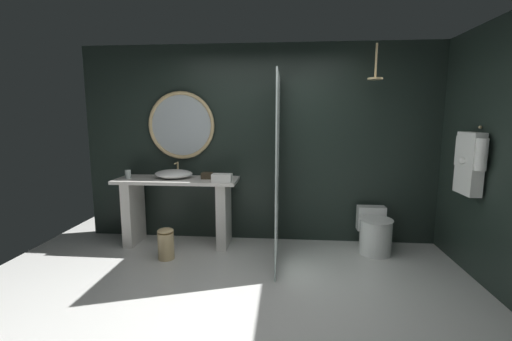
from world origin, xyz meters
TOP-DOWN VIEW (x-y plane):
  - ground_plane at (0.00, 0.00)m, footprint 5.76×5.76m
  - back_wall_panel at (0.00, 1.90)m, footprint 4.80×0.10m
  - side_wall_right at (2.35, 0.76)m, footprint 0.10×2.47m
  - vanity_counter at (-1.07, 1.55)m, footprint 1.56×0.55m
  - vessel_sink at (-1.12, 1.58)m, footprint 0.49×0.40m
  - tumbler_cup at (-1.70, 1.51)m, footprint 0.07×0.07m
  - tissue_box at (-0.68, 1.58)m, footprint 0.14×0.11m
  - round_wall_mirror at (-1.07, 1.81)m, footprint 0.90×0.05m
  - shower_glass_panel at (0.24, 1.22)m, footprint 0.02×1.26m
  - rain_shower_head at (1.35, 1.50)m, footprint 0.17×0.17m
  - hanging_bathrobe at (2.21, 0.96)m, footprint 0.20×0.51m
  - toilet at (1.44, 1.49)m, footprint 0.40×0.56m
  - waste_bin at (-1.07, 1.06)m, footprint 0.19×0.19m
  - folded_hand_towel at (-0.44, 1.38)m, footprint 0.24×0.15m

SIDE VIEW (x-z plane):
  - ground_plane at x=0.00m, z-range 0.00..0.00m
  - waste_bin at x=-1.07m, z-range 0.00..0.38m
  - toilet at x=1.44m, z-range -0.01..0.52m
  - vanity_counter at x=-1.07m, z-range 0.10..0.98m
  - tissue_box at x=-0.68m, z-range 0.88..0.96m
  - folded_hand_towel at x=-0.44m, z-range 0.88..0.98m
  - tumbler_cup at x=-1.70m, z-range 0.88..0.99m
  - vessel_sink at x=-1.12m, z-range 0.84..1.03m
  - shower_glass_panel at x=0.24m, z-range 0.00..2.13m
  - hanging_bathrobe at x=2.21m, z-range 0.86..1.57m
  - back_wall_panel at x=0.00m, z-range 0.00..2.60m
  - side_wall_right at x=2.35m, z-range 0.00..2.60m
  - round_wall_mirror at x=-1.07m, z-range 1.10..2.00m
  - rain_shower_head at x=1.35m, z-range 1.96..2.36m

